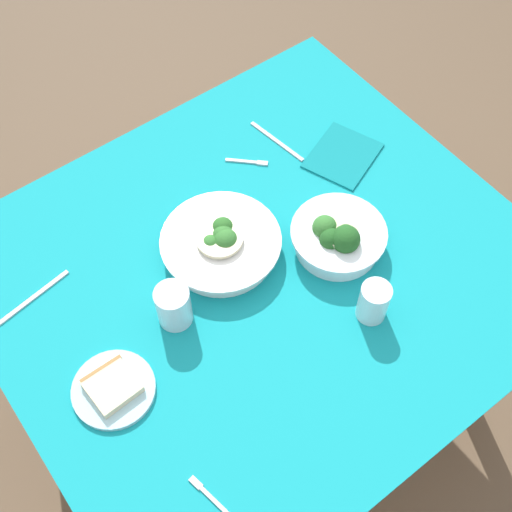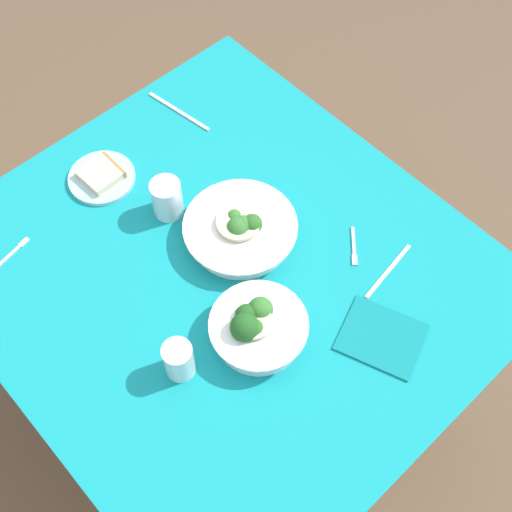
{
  "view_description": "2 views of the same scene",
  "coord_description": "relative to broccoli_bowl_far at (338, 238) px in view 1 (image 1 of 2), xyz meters",
  "views": [
    {
      "loc": [
        0.5,
        0.65,
        2.04
      ],
      "look_at": [
        -0.01,
        -0.03,
        0.73
      ],
      "focal_mm": 47.8,
      "sensor_mm": 36.0,
      "label": 1
    },
    {
      "loc": [
        -0.66,
        0.5,
        2.13
      ],
      "look_at": [
        -0.03,
        -0.07,
        0.73
      ],
      "focal_mm": 48.39,
      "sensor_mm": 36.0,
      "label": 2
    }
  ],
  "objects": [
    {
      "name": "water_glass_side",
      "position": [
        0.4,
        -0.07,
        0.01
      ],
      "size": [
        0.08,
        0.08,
        0.1
      ],
      "primitive_type": "cylinder",
      "color": "silver",
      "rests_on": "dining_table"
    },
    {
      "name": "dining_table",
      "position": [
        0.18,
        -0.06,
        -0.15
      ],
      "size": [
        1.21,
        1.09,
        0.71
      ],
      "color": "teal",
      "rests_on": "ground_plane"
    },
    {
      "name": "table_knife_left",
      "position": [
        0.64,
        -0.3,
        -0.04
      ],
      "size": [
        0.22,
        0.04,
        0.0
      ],
      "primitive_type": "cube",
      "rotation": [
        0.0,
        0.0,
        3.3
      ],
      "color": "#B7B7BC",
      "rests_on": "dining_table"
    },
    {
      "name": "water_glass_center",
      "position": [
        0.05,
        0.18,
        0.01
      ],
      "size": [
        0.07,
        0.07,
        0.1
      ],
      "primitive_type": "cylinder",
      "color": "silver",
      "rests_on": "dining_table"
    },
    {
      "name": "bread_side_plate",
      "position": [
        0.59,
        -0.01,
        -0.03
      ],
      "size": [
        0.17,
        0.17,
        0.03
      ],
      "color": "#99C6D1",
      "rests_on": "dining_table"
    },
    {
      "name": "fork_by_far_bowl",
      "position": [
        0.56,
        0.28,
        -0.04
      ],
      "size": [
        0.03,
        0.1,
        0.0
      ],
      "rotation": [
        0.0,
        0.0,
        4.9
      ],
      "color": "#B7B7BC",
      "rests_on": "dining_table"
    },
    {
      "name": "napkin_folded_upper",
      "position": [
        -0.2,
        -0.2,
        -0.04
      ],
      "size": [
        0.22,
        0.2,
        0.01
      ],
      "primitive_type": "cube",
      "rotation": [
        0.0,
        0.0,
        0.37
      ],
      "color": "#0F777D",
      "rests_on": "dining_table"
    },
    {
      "name": "table_knife_right",
      "position": [
        -0.09,
        -0.34,
        -0.04
      ],
      "size": [
        0.04,
        0.18,
        0.0
      ],
      "primitive_type": "cube",
      "rotation": [
        0.0,
        0.0,
        1.71
      ],
      "color": "#B7B7BC",
      "rests_on": "dining_table"
    },
    {
      "name": "fork_by_near_bowl",
      "position": [
        0.01,
        -0.33,
        -0.04
      ],
      "size": [
        0.09,
        0.08,
        0.0
      ],
      "rotation": [
        0.0,
        0.0,
        2.37
      ],
      "color": "#B7B7BC",
      "rests_on": "dining_table"
    },
    {
      "name": "broccoli_bowl_near",
      "position": [
        0.22,
        -0.15,
        -0.01
      ],
      "size": [
        0.28,
        0.28,
        0.08
      ],
      "color": "white",
      "rests_on": "dining_table"
    },
    {
      "name": "ground_plane",
      "position": [
        0.18,
        -0.06,
        -0.75
      ],
      "size": [
        6.0,
        6.0,
        0.0
      ],
      "primitive_type": "plane",
      "color": "brown"
    },
    {
      "name": "broccoli_bowl_far",
      "position": [
        0.0,
        0.0,
        0.0
      ],
      "size": [
        0.22,
        0.22,
        0.11
      ],
      "color": "white",
      "rests_on": "dining_table"
    }
  ]
}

